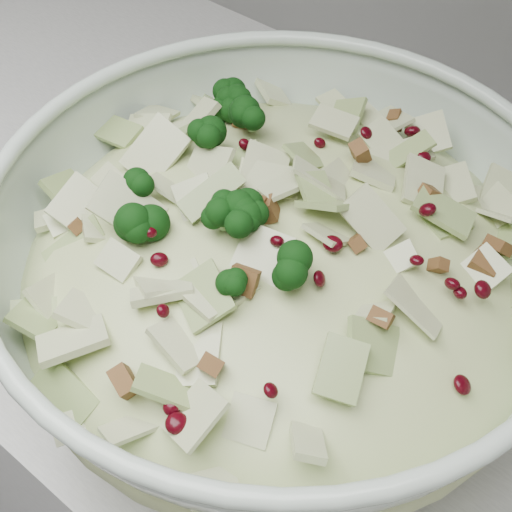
{
  "coord_description": "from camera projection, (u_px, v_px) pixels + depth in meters",
  "views": [
    {
      "loc": [
        0.1,
        1.33,
        1.39
      ],
      "look_at": [
        -0.1,
        1.58,
        1.02
      ],
      "focal_mm": 50.0,
      "sensor_mm": 36.0,
      "label": 1
    }
  ],
  "objects": [
    {
      "name": "mixing_bowl",
      "position": [
        280.0,
        276.0,
        0.52
      ],
      "size": [
        0.5,
        0.5,
        0.16
      ],
      "rotation": [
        0.0,
        0.0,
        -0.28
      ],
      "color": "#B8CBBA",
      "rests_on": "counter"
    },
    {
      "name": "salad",
      "position": [
        281.0,
        252.0,
        0.5
      ],
      "size": [
        0.43,
        0.43,
        0.16
      ],
      "rotation": [
        0.0,
        0.0,
        -0.15
      ],
      "color": "beige",
      "rests_on": "mixing_bowl"
    }
  ]
}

